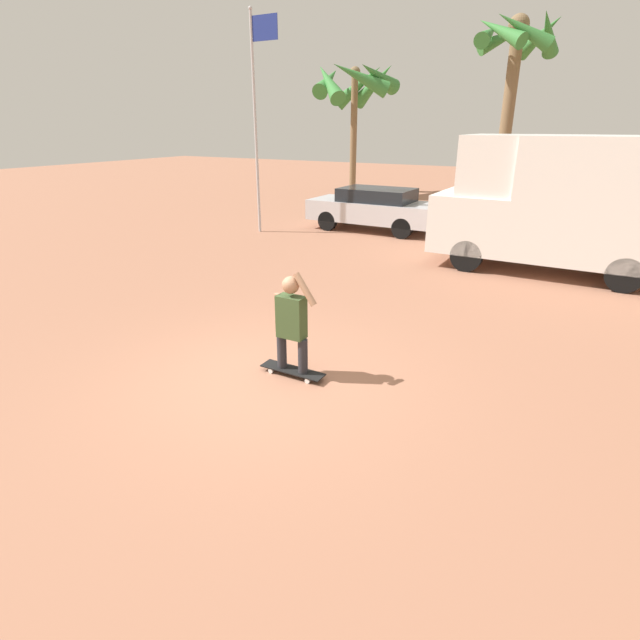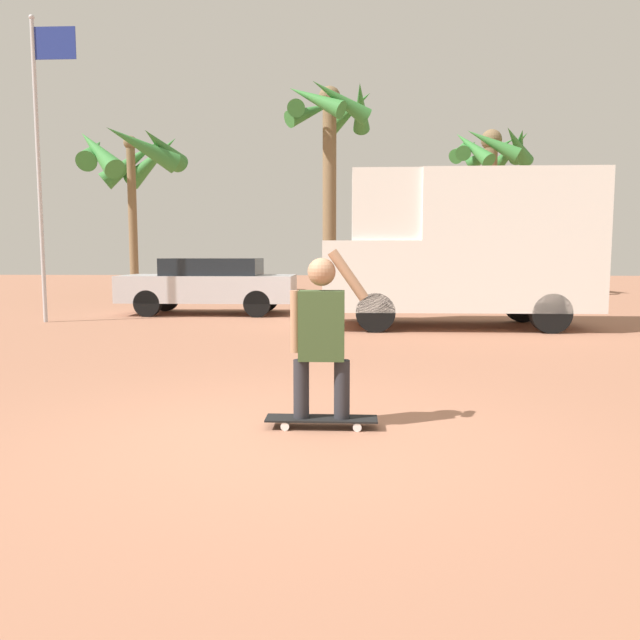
{
  "view_description": "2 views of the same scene",
  "coord_description": "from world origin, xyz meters",
  "px_view_note": "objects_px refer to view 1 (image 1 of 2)",
  "views": [
    {
      "loc": [
        3.81,
        -5.14,
        3.44
      ],
      "look_at": [
        0.3,
        1.04,
        0.64
      ],
      "focal_mm": 28.0,
      "sensor_mm": 36.0,
      "label": 1
    },
    {
      "loc": [
        0.48,
        -5.08,
        1.54
      ],
      "look_at": [
        0.22,
        0.54,
        0.94
      ],
      "focal_mm": 35.0,
      "sensor_mm": 36.0,
      "label": 2
    }
  ],
  "objects_px": {
    "camper_van": "(562,201)",
    "palm_tree_center_background": "(515,55)",
    "skateboard": "(293,370)",
    "parked_car_silver": "(374,208)",
    "flagpole": "(257,109)",
    "palm_tree_far_left": "(355,84)",
    "person_skateboarder": "(291,319)"
  },
  "relations": [
    {
      "from": "parked_car_silver",
      "to": "skateboard",
      "type": "bearing_deg",
      "value": -72.21
    },
    {
      "from": "parked_car_silver",
      "to": "palm_tree_center_background",
      "type": "distance_m",
      "value": 8.4
    },
    {
      "from": "camper_van",
      "to": "person_skateboarder",
      "type": "bearing_deg",
      "value": -108.28
    },
    {
      "from": "camper_van",
      "to": "palm_tree_center_background",
      "type": "distance_m",
      "value": 10.01
    },
    {
      "from": "skateboard",
      "to": "flagpole",
      "type": "bearing_deg",
      "value": 128.2
    },
    {
      "from": "skateboard",
      "to": "parked_car_silver",
      "type": "relative_size",
      "value": 0.23
    },
    {
      "from": "person_skateboarder",
      "to": "flagpole",
      "type": "xyz_separation_m",
      "value": [
        -6.56,
        8.34,
        3.0
      ]
    },
    {
      "from": "camper_van",
      "to": "parked_car_silver",
      "type": "bearing_deg",
      "value": 156.87
    },
    {
      "from": "palm_tree_center_background",
      "to": "palm_tree_far_left",
      "type": "relative_size",
      "value": 1.15
    },
    {
      "from": "camper_van",
      "to": "flagpole",
      "type": "xyz_separation_m",
      "value": [
        -9.17,
        0.45,
        2.17
      ]
    },
    {
      "from": "person_skateboarder",
      "to": "palm_tree_far_left",
      "type": "relative_size",
      "value": 0.23
    },
    {
      "from": "palm_tree_far_left",
      "to": "flagpole",
      "type": "height_order",
      "value": "flagpole"
    },
    {
      "from": "camper_van",
      "to": "parked_car_silver",
      "type": "distance_m",
      "value": 6.54
    },
    {
      "from": "palm_tree_far_left",
      "to": "flagpole",
      "type": "relative_size",
      "value": 0.96
    },
    {
      "from": "parked_car_silver",
      "to": "camper_van",
      "type": "bearing_deg",
      "value": -23.13
    },
    {
      "from": "palm_tree_center_background",
      "to": "flagpole",
      "type": "relative_size",
      "value": 1.1
    },
    {
      "from": "person_skateboarder",
      "to": "camper_van",
      "type": "relative_size",
      "value": 0.27
    },
    {
      "from": "camper_van",
      "to": "palm_tree_center_background",
      "type": "xyz_separation_m",
      "value": [
        -3.08,
        8.58,
        4.12
      ]
    },
    {
      "from": "parked_car_silver",
      "to": "palm_tree_center_background",
      "type": "bearing_deg",
      "value": 64.6
    },
    {
      "from": "skateboard",
      "to": "palm_tree_far_left",
      "type": "relative_size",
      "value": 0.16
    },
    {
      "from": "camper_van",
      "to": "parked_car_silver",
      "type": "relative_size",
      "value": 1.26
    },
    {
      "from": "skateboard",
      "to": "parked_car_silver",
      "type": "height_order",
      "value": "parked_car_silver"
    },
    {
      "from": "parked_car_silver",
      "to": "palm_tree_center_background",
      "type": "height_order",
      "value": "palm_tree_center_background"
    },
    {
      "from": "flagpole",
      "to": "skateboard",
      "type": "bearing_deg",
      "value": -51.8
    },
    {
      "from": "camper_van",
      "to": "palm_tree_center_background",
      "type": "relative_size",
      "value": 0.75
    },
    {
      "from": "skateboard",
      "to": "camper_van",
      "type": "distance_m",
      "value": 8.47
    },
    {
      "from": "person_skateboarder",
      "to": "palm_tree_center_background",
      "type": "xyz_separation_m",
      "value": [
        -0.48,
        16.47,
        4.96
      ]
    },
    {
      "from": "person_skateboarder",
      "to": "palm_tree_far_left",
      "type": "height_order",
      "value": "palm_tree_far_left"
    },
    {
      "from": "palm_tree_far_left",
      "to": "flagpole",
      "type": "xyz_separation_m",
      "value": [
        1.58,
        -10.18,
        -1.34
      ]
    },
    {
      "from": "camper_van",
      "to": "palm_tree_far_left",
      "type": "height_order",
      "value": "palm_tree_far_left"
    },
    {
      "from": "palm_tree_center_background",
      "to": "skateboard",
      "type": "bearing_deg",
      "value": -88.34
    },
    {
      "from": "person_skateboarder",
      "to": "palm_tree_center_background",
      "type": "height_order",
      "value": "palm_tree_center_background"
    }
  ]
}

